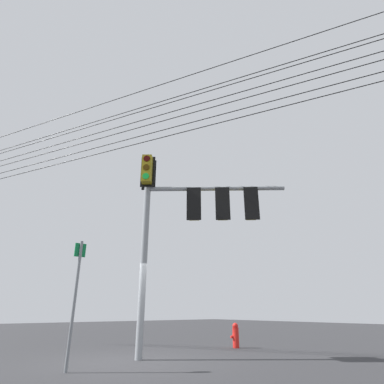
# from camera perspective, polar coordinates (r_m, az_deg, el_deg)

# --- Properties ---
(ground_plane) EXTENTS (60.00, 60.00, 0.00)m
(ground_plane) POSITION_cam_1_polar(r_m,az_deg,el_deg) (9.19, -11.05, -28.03)
(ground_plane) COLOR #2D2D30
(signal_mast_assembly) EXTENTS (3.76, 3.24, 5.90)m
(signal_mast_assembly) POSITION_cam_1_polar(r_m,az_deg,el_deg) (9.71, -1.81, -2.84)
(signal_mast_assembly) COLOR gray
(signal_mast_assembly) RESTS_ON ground
(route_sign_primary) EXTENTS (0.26, 0.10, 2.78)m
(route_sign_primary) POSITION_cam_1_polar(r_m,az_deg,el_deg) (7.93, -20.43, -16.76)
(route_sign_primary) COLOR slate
(route_sign_primary) RESTS_ON ground
(fire_hydrant) EXTENTS (0.30, 0.22, 0.81)m
(fire_hydrant) POSITION_cam_1_polar(r_m,az_deg,el_deg) (12.22, 7.93, -24.40)
(fire_hydrant) COLOR red
(fire_hydrant) RESTS_ON ground
(overhead_wire_span) EXTENTS (8.38, 15.78, 2.57)m
(overhead_wire_span) POSITION_cam_1_polar(r_m,az_deg,el_deg) (11.69, -10.87, 12.43)
(overhead_wire_span) COLOR black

